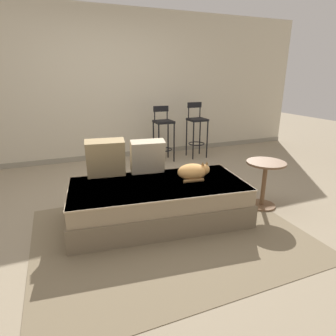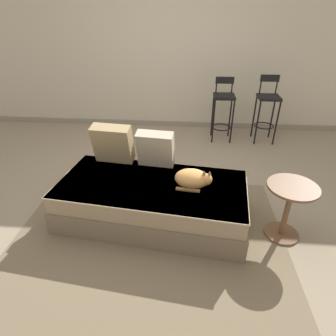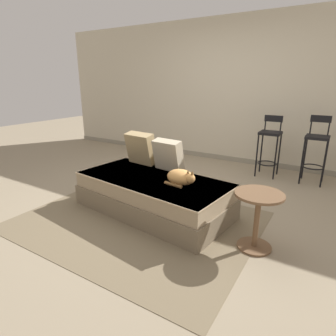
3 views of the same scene
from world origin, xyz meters
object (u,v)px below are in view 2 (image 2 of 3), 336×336
throw_pillow_corner (113,144)px  side_table (289,204)px  couch (152,201)px  cat (193,179)px  bar_stool_by_doorway (267,105)px  bar_stool_near_window (223,105)px  throw_pillow_middle (155,149)px

throw_pillow_corner → side_table: bearing=-17.8°
throw_pillow_corner → couch: bearing=-41.2°
cat → bar_stool_by_doorway: (1.13, 2.11, 0.07)m
couch → bar_stool_near_window: bar_stool_near_window is taller
couch → cat: size_ratio=5.34×
side_table → bar_stool_near_window: bearing=100.3°
side_table → bar_stool_by_doorway: bearing=83.2°
cat → bar_stool_by_doorway: bar_stool_by_doorway is taller
throw_pillow_middle → bar_stool_near_window: bar_stool_near_window is taller
throw_pillow_middle → cat: bearing=-42.9°
throw_pillow_corner → cat: size_ratio=1.21×
couch → throw_pillow_middle: 0.53m
couch → throw_pillow_middle: (-0.00, 0.35, 0.41)m
cat → side_table: 0.89m
throw_pillow_middle → bar_stool_by_doorway: (1.53, 1.74, -0.04)m
couch → bar_stool_by_doorway: bearing=53.8°
cat → side_table: size_ratio=0.65×
throw_pillow_middle → bar_stool_near_window: size_ratio=0.41×
side_table → throw_pillow_corner: bearing=162.2°
throw_pillow_corner → cat: bearing=-26.4°
bar_stool_near_window → cat: bearing=-102.3°
throw_pillow_corner → side_table: size_ratio=0.79×
bar_stool_near_window → bar_stool_by_doorway: bar_stool_by_doorway is taller
throw_pillow_corner → throw_pillow_middle: size_ratio=1.09×
throw_pillow_corner → bar_stool_by_doorway: (1.98, 1.68, -0.06)m
couch → throw_pillow_corner: (-0.46, 0.40, 0.42)m
throw_pillow_corner → bar_stool_near_window: (1.31, 1.68, -0.07)m
couch → bar_stool_by_doorway: 2.61m
throw_pillow_middle → bar_stool_near_window: (0.86, 1.73, -0.05)m
bar_stool_near_window → bar_stool_by_doorway: size_ratio=0.96×
couch → throw_pillow_middle: size_ratio=4.83×
cat → bar_stool_by_doorway: 2.39m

